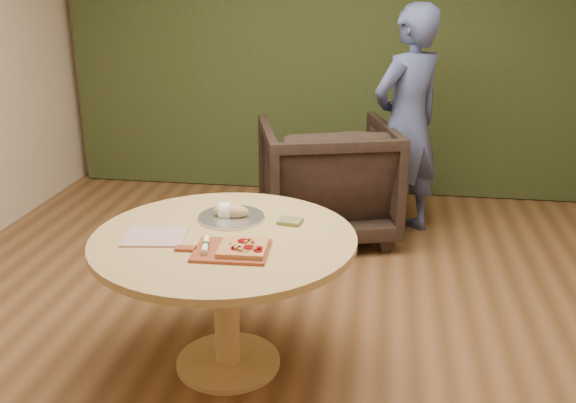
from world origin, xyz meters
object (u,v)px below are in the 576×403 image
(bread_roll, at_px, (229,211))
(person_standing, at_px, (407,124))
(pedestal_table, at_px, (225,261))
(armchair, at_px, (327,174))
(flatbread_pizza, at_px, (243,248))
(cutlery_roll, at_px, (205,245))
(pizza_paddle, at_px, (229,251))
(serving_tray, at_px, (231,217))

(bread_roll, relative_size, person_standing, 0.11)
(pedestal_table, xyz_separation_m, person_standing, (0.94, 2.03, 0.29))
(pedestal_table, distance_m, armchair, 1.93)
(flatbread_pizza, relative_size, cutlery_roll, 1.15)
(pizza_paddle, distance_m, serving_tray, 0.44)
(serving_tray, bearing_deg, bread_roll, 180.00)
(cutlery_roll, bearing_deg, serving_tray, 76.10)
(pedestal_table, distance_m, serving_tray, 0.28)
(pizza_paddle, height_order, serving_tray, serving_tray)
(flatbread_pizza, relative_size, serving_tray, 0.64)
(serving_tray, distance_m, bread_roll, 0.04)
(pedestal_table, relative_size, armchair, 1.31)
(flatbread_pizza, xyz_separation_m, cutlery_roll, (-0.18, -0.00, 0.00))
(flatbread_pizza, bearing_deg, bread_roll, 111.64)
(pedestal_table, height_order, armchair, armchair)
(bread_roll, bearing_deg, serving_tray, -0.00)
(pizza_paddle, xyz_separation_m, flatbread_pizza, (0.07, 0.00, 0.02))
(flatbread_pizza, bearing_deg, pedestal_table, 126.84)
(person_standing, bearing_deg, pizza_paddle, 25.47)
(armchair, bearing_deg, cutlery_roll, 63.79)
(pedestal_table, xyz_separation_m, bread_roll, (-0.03, 0.23, 0.18))
(armchair, bearing_deg, serving_tray, 61.94)
(pizza_paddle, relative_size, bread_roll, 2.34)
(flatbread_pizza, bearing_deg, cutlery_roll, -178.69)
(flatbread_pizza, distance_m, person_standing, 2.36)
(pedestal_table, distance_m, flatbread_pizza, 0.29)
(flatbread_pizza, height_order, person_standing, person_standing)
(person_standing, bearing_deg, serving_tray, 18.70)
(bread_roll, distance_m, armchair, 1.73)
(bread_roll, height_order, person_standing, person_standing)
(bread_roll, bearing_deg, cutlery_roll, -91.75)
(armchair, relative_size, person_standing, 0.57)
(pedestal_table, height_order, bread_roll, bread_roll)
(bread_roll, bearing_deg, flatbread_pizza, -68.36)
(pizza_paddle, xyz_separation_m, armchair, (0.27, 2.09, -0.25))
(pizza_paddle, xyz_separation_m, person_standing, (0.86, 2.22, 0.14))
(cutlery_roll, xyz_separation_m, armchair, (0.38, 2.09, -0.27))
(cutlery_roll, relative_size, serving_tray, 0.56)
(cutlery_roll, height_order, person_standing, person_standing)
(pizza_paddle, height_order, cutlery_roll, cutlery_roll)
(cutlery_roll, bearing_deg, bread_roll, 77.29)
(bread_roll, bearing_deg, pizza_paddle, -76.59)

